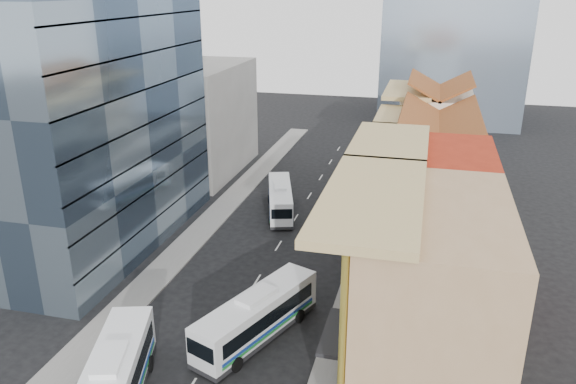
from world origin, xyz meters
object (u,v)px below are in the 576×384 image
(shophouse_tan, at_px, (432,302))
(office_tower, at_px, (84,87))
(bus_left_near, at_px, (113,383))
(bus_left_far, at_px, (280,198))
(bus_right, at_px, (257,315))
(sedan_left, at_px, (128,360))

(shophouse_tan, height_order, office_tower, office_tower)
(office_tower, height_order, bus_left_near, office_tower)
(bus_left_far, bearing_deg, bus_right, -95.76)
(bus_left_near, height_order, sedan_left, bus_left_near)
(bus_left_near, relative_size, bus_left_far, 1.13)
(bus_left_far, bearing_deg, shophouse_tan, -74.32)
(office_tower, height_order, sedan_left, office_tower)
(bus_left_near, bearing_deg, shophouse_tan, 4.14)
(office_tower, bearing_deg, bus_left_far, 36.51)
(shophouse_tan, relative_size, bus_left_far, 1.35)
(bus_left_near, bearing_deg, office_tower, 106.45)
(office_tower, relative_size, bus_left_near, 2.56)
(office_tower, height_order, bus_left_far, office_tower)
(shophouse_tan, height_order, bus_right, shophouse_tan)
(office_tower, relative_size, sedan_left, 7.82)
(shophouse_tan, height_order, sedan_left, shophouse_tan)
(bus_left_far, xyz_separation_m, bus_right, (4.47, -22.82, 0.13))
(sedan_left, bearing_deg, shophouse_tan, -3.45)
(bus_right, bearing_deg, bus_left_far, 123.07)
(shophouse_tan, distance_m, bus_left_near, 19.11)
(office_tower, bearing_deg, shophouse_tan, -24.30)
(shophouse_tan, bearing_deg, bus_right, 168.82)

